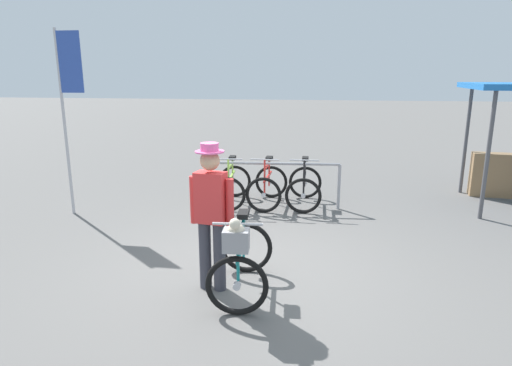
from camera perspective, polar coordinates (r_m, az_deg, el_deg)
ground_plane at (r=5.65m, az=-1.35°, el=-11.58°), size 80.00×80.00×0.00m
bike_rack_rail at (r=8.08m, az=2.23°, el=1.10°), size 2.50×0.25×0.88m
racked_bike_lime at (r=8.38m, az=-3.24°, el=-0.34°), size 0.74×1.14×0.97m
racked_bike_red at (r=8.32m, az=1.54°, el=-0.43°), size 0.68×1.10×0.97m
racked_bike_black at (r=8.32m, az=6.36°, el=-0.52°), size 0.67×1.10×0.97m
featured_bicycle at (r=4.87m, az=-2.02°, el=-9.65°), size 0.75×1.23×1.09m
person_with_featured_bike at (r=4.92m, az=-5.91°, el=-3.73°), size 0.52×0.32×1.72m
banner_flag at (r=8.15m, az=-23.50°, el=11.40°), size 0.45×0.05×3.20m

